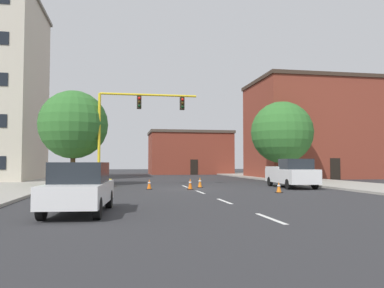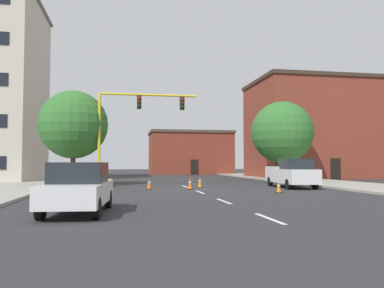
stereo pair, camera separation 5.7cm
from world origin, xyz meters
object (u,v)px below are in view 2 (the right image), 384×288
at_px(traffic_cone_roadside_c, 200,182).
at_px(sedan_white_near_left, 79,187).
at_px(pickup_truck_white, 291,174).
at_px(traffic_cone_roadside_b, 149,184).
at_px(traffic_signal_gantry, 113,156).
at_px(tree_left_near, 73,125).
at_px(tree_right_mid, 282,132).
at_px(traffic_cone_roadside_a, 279,187).
at_px(traffic_cone_roadside_d, 190,184).

bearing_deg(traffic_cone_roadside_c, sedan_white_near_left, -118.16).
relative_size(pickup_truck_white, traffic_cone_roadside_b, 8.16).
height_order(pickup_truck_white, traffic_cone_roadside_b, pickup_truck_white).
height_order(pickup_truck_white, sedan_white_near_left, pickup_truck_white).
bearing_deg(traffic_cone_roadside_b, pickup_truck_white, 0.28).
bearing_deg(traffic_cone_roadside_c, traffic_signal_gantry, 159.44).
xyz_separation_m(traffic_signal_gantry, tree_left_near, (-2.94, 1.41, 2.39)).
bearing_deg(pickup_truck_white, sedan_white_near_left, -138.33).
relative_size(tree_right_mid, traffic_cone_roadside_b, 11.11).
xyz_separation_m(tree_left_near, tree_right_mid, (18.39, 4.26, 0.00)).
distance_m(pickup_truck_white, traffic_cone_roadside_c, 6.40).
relative_size(traffic_signal_gantry, traffic_cone_roadside_a, 12.50).
distance_m(traffic_cone_roadside_a, traffic_cone_roadside_c, 6.35).
xyz_separation_m(sedan_white_near_left, traffic_cone_roadside_c, (6.74, 12.58, -0.52)).
bearing_deg(traffic_cone_roadside_d, traffic_signal_gantry, 141.66).
height_order(traffic_cone_roadside_a, traffic_cone_roadside_b, traffic_cone_roadside_b).
xyz_separation_m(tree_left_near, traffic_cone_roadside_c, (8.93, -3.65, -4.21)).
height_order(traffic_cone_roadside_b, traffic_cone_roadside_c, traffic_cone_roadside_c).
relative_size(sedan_white_near_left, traffic_cone_roadside_c, 6.23).
bearing_deg(tree_right_mid, traffic_cone_roadside_b, -145.52).
relative_size(traffic_cone_roadside_a, traffic_cone_roadside_d, 0.87).
relative_size(tree_right_mid, traffic_cone_roadside_d, 10.14).
bearing_deg(sedan_white_near_left, tree_left_near, 97.70).
xyz_separation_m(traffic_cone_roadside_a, traffic_cone_roadside_b, (-7.14, 4.21, 0.02)).
xyz_separation_m(traffic_signal_gantry, pickup_truck_white, (12.28, -3.23, -1.21)).
xyz_separation_m(pickup_truck_white, traffic_cone_roadside_d, (-7.28, -0.72, -0.61)).
bearing_deg(traffic_signal_gantry, traffic_cone_roadside_c, -20.56).
bearing_deg(tree_left_near, traffic_cone_roadside_c, -22.24).
xyz_separation_m(tree_right_mid, traffic_cone_roadside_a, (-5.89, -13.16, -4.26)).
bearing_deg(traffic_signal_gantry, traffic_cone_roadside_a, -38.09).
bearing_deg(traffic_cone_roadside_a, sedan_white_near_left, -144.57).
bearing_deg(traffic_cone_roadside_a, traffic_cone_roadside_c, 124.25).
height_order(tree_right_mid, traffic_cone_roadside_c, tree_right_mid).
distance_m(traffic_signal_gantry, traffic_cone_roadside_b, 4.48).
distance_m(traffic_signal_gantry, traffic_cone_roadside_c, 6.65).
relative_size(tree_right_mid, traffic_cone_roadside_a, 11.66).
bearing_deg(tree_left_near, pickup_truck_white, -16.96).
distance_m(traffic_signal_gantry, tree_right_mid, 16.63).
height_order(tree_right_mid, traffic_cone_roadside_b, tree_right_mid).
relative_size(tree_left_near, sedan_white_near_left, 1.54).
bearing_deg(tree_right_mid, sedan_white_near_left, -128.32).
height_order(tree_right_mid, traffic_cone_roadside_d, tree_right_mid).
relative_size(pickup_truck_white, traffic_cone_roadside_a, 8.57).
bearing_deg(traffic_cone_roadside_b, sedan_white_near_left, -105.35).
height_order(tree_left_near, traffic_cone_roadside_d, tree_left_near).
relative_size(traffic_signal_gantry, traffic_cone_roadside_b, 11.90).
xyz_separation_m(traffic_signal_gantry, traffic_cone_roadside_a, (9.56, -7.49, -1.87)).
height_order(traffic_signal_gantry, sedan_white_near_left, traffic_signal_gantry).
xyz_separation_m(tree_right_mid, sedan_white_near_left, (-16.20, -20.49, -3.69)).
xyz_separation_m(pickup_truck_white, traffic_cone_roadside_a, (-2.72, -4.26, -0.66)).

